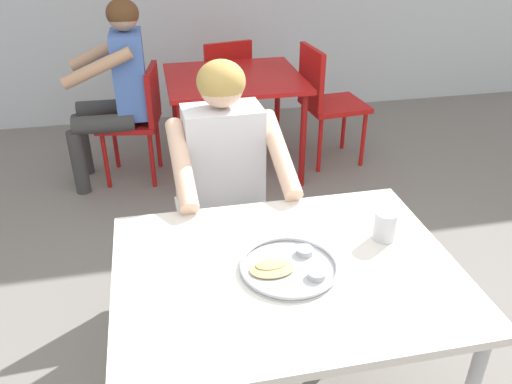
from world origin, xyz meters
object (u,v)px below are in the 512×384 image
object	(u,v)px
drinking_cup	(385,225)
chair_foreground	(221,197)
table_background_red	(234,87)
chair_red_far	(224,81)
patron_background	(117,79)
table_foreground	(286,286)
chair_red_left	(139,115)
diner_foreground	(228,177)
chair_red_right	(325,98)
thali_tray	(289,267)

from	to	relation	value
drinking_cup	chair_foreground	bearing A→B (deg)	119.42
table_background_red	chair_red_far	xyz separation A→B (m)	(0.02, 0.59, -0.14)
chair_foreground	patron_background	world-z (taller)	patron_background
drinking_cup	table_background_red	distance (m)	2.10
table_foreground	table_background_red	distance (m)	2.19
patron_background	table_foreground	bearing A→B (deg)	-74.87
chair_red_left	patron_background	world-z (taller)	patron_background
diner_foreground	chair_red_right	xyz separation A→B (m)	(0.95, 1.48, -0.21)
diner_foreground	chair_red_far	bearing A→B (deg)	81.84
chair_red_far	drinking_cup	bearing A→B (deg)	-86.63
chair_red_right	chair_red_far	distance (m)	0.89
table_foreground	chair_red_right	size ratio (longest dim) A/B	1.25
thali_tray	chair_red_left	xyz separation A→B (m)	(-0.48, 2.19, -0.27)
table_foreground	chair_foreground	size ratio (longest dim) A/B	1.30
chair_foreground	chair_red_left	world-z (taller)	chair_foreground
table_foreground	thali_tray	distance (m)	0.09
thali_tray	chair_red_right	bearing A→B (deg)	68.32
table_foreground	chair_red_far	xyz separation A→B (m)	(0.22, 2.77, -0.17)
chair_red_right	chair_red_left	bearing A→B (deg)	179.26
thali_tray	chair_red_left	distance (m)	2.26
table_foreground	diner_foreground	world-z (taller)	diner_foreground
chair_red_left	chair_red_right	world-z (taller)	chair_red_right
drinking_cup	patron_background	world-z (taller)	patron_background
thali_tray	diner_foreground	size ratio (longest dim) A/B	0.26
chair_red_left	patron_background	size ratio (longest dim) A/B	0.65
drinking_cup	chair_red_far	size ratio (longest dim) A/B	0.13
chair_red_left	diner_foreground	bearing A→B (deg)	-75.38
table_foreground	diner_foreground	distance (m)	0.70
patron_background	diner_foreground	bearing A→B (deg)	-71.22
table_foreground	thali_tray	bearing A→B (deg)	-65.36
chair_red_right	diner_foreground	bearing A→B (deg)	-122.76
thali_tray	patron_background	xyz separation A→B (m)	(-0.59, 2.19, -0.01)
drinking_cup	table_foreground	bearing A→B (deg)	-166.18
diner_foreground	patron_background	world-z (taller)	patron_background
table_background_red	chair_red_far	distance (m)	0.61
chair_red_far	table_background_red	bearing A→B (deg)	-91.71
diner_foreground	chair_red_far	distance (m)	2.12
thali_tray	chair_red_left	bearing A→B (deg)	102.26
chair_foreground	drinking_cup	bearing A→B (deg)	-60.58
table_background_red	chair_red_left	distance (m)	0.69
diner_foreground	chair_red_far	world-z (taller)	diner_foreground
thali_tray	table_background_red	xyz separation A→B (m)	(0.19, 2.19, -0.12)
chair_foreground	patron_background	bearing A→B (deg)	111.55
table_background_red	patron_background	size ratio (longest dim) A/B	0.75
table_background_red	chair_red_right	xyz separation A→B (m)	(0.67, -0.01, -0.12)
diner_foreground	chair_red_left	distance (m)	1.57
patron_background	chair_foreground	bearing A→B (deg)	-68.45
patron_background	chair_red_right	bearing A→B (deg)	-0.51
table_foreground	table_background_red	xyz separation A→B (m)	(0.20, 2.18, -0.03)
chair_red_left	chair_red_far	size ratio (longest dim) A/B	0.97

